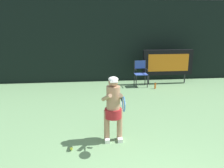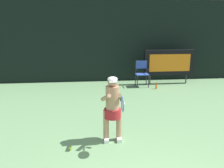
{
  "view_description": "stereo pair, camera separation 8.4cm",
  "coord_description": "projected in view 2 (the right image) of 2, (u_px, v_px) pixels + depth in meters",
  "views": [
    {
      "loc": [
        -0.89,
        -2.5,
        2.74
      ],
      "look_at": [
        -0.16,
        3.87,
        1.05
      ],
      "focal_mm": 38.98,
      "sensor_mm": 36.0,
      "label": 1
    },
    {
      "loc": [
        -0.8,
        -2.51,
        2.74
      ],
      "look_at": [
        -0.16,
        3.87,
        1.05
      ],
      "focal_mm": 38.98,
      "sensor_mm": 36.0,
      "label": 2
    }
  ],
  "objects": [
    {
      "name": "tennis_ball_loose",
      "position": [
        70.0,
        148.0,
        5.29
      ],
      "size": [
        0.07,
        0.07,
        0.07
      ],
      "color": "#CCDB3D",
      "rests_on": "ground"
    },
    {
      "name": "umpire_chair",
      "position": [
        142.0,
        72.0,
        10.26
      ],
      "size": [
        0.52,
        0.44,
        1.08
      ],
      "color": "black",
      "rests_on": "ground"
    },
    {
      "name": "backdrop_screen",
      "position": [
        105.0,
        41.0,
        10.91
      ],
      "size": [
        18.0,
        0.12,
        3.66
      ],
      "color": "black",
      "rests_on": "ground"
    },
    {
      "name": "scoreboard",
      "position": [
        169.0,
        63.0,
        10.6
      ],
      "size": [
        2.2,
        0.21,
        1.5
      ],
      "color": "black",
      "rests_on": "ground"
    },
    {
      "name": "water_bottle",
      "position": [
        156.0,
        86.0,
        9.98
      ],
      "size": [
        0.07,
        0.07,
        0.27
      ],
      "color": "#D65C19",
      "rests_on": "ground"
    },
    {
      "name": "tennis_player",
      "position": [
        113.0,
        106.0,
        5.51
      ],
      "size": [
        0.54,
        0.62,
        1.54
      ],
      "color": "white",
      "rests_on": "ground"
    },
    {
      "name": "tennis_racket",
      "position": [
        122.0,
        104.0,
        4.94
      ],
      "size": [
        0.03,
        0.6,
        0.31
      ],
      "rotation": [
        0.0,
        0.0,
        -0.05
      ],
      "color": "black"
    }
  ]
}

